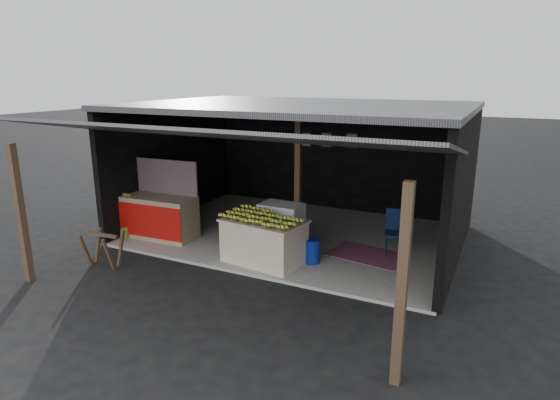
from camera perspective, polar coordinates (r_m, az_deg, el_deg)
The scene contains 13 objects.
ground at distance 8.86m, azimuth -4.77°, elevation -9.09°, with size 80.00×80.00×0.00m, color black.
concrete_slab at distance 10.91m, azimuth 1.98°, elevation -4.17°, with size 7.00×5.00×0.06m, color gray.
shophouse at distance 10.71m, azimuth 2.79°, elevation 6.86°, with size 7.40×7.29×3.02m.
banana_table at distance 9.12m, azimuth -1.97°, elevation -5.00°, with size 1.66×1.15×0.86m.
banana_pile at distance 8.96m, azimuth -2.00°, elevation -1.92°, with size 1.44×0.86×0.17m, color gold, non-canonical shape.
white_crate at distance 9.83m, azimuth 0.17°, elevation -3.19°, with size 0.88×0.62×0.97m.
neighbor_stall at distance 10.83m, azimuth -14.48°, elevation -1.76°, with size 1.71×0.84×1.72m.
green_signboard at distance 11.19m, azimuth -19.16°, elevation -1.67°, with size 0.67×0.04×1.00m, color black.
sawhorse at distance 9.67m, azimuth -20.78°, elevation -5.22°, with size 0.71×0.64×0.68m.
water_barrel at distance 9.16m, azimuth 3.94°, elevation -6.31°, with size 0.30×0.30×0.45m, color navy.
plastic_chair at distance 9.79m, azimuth 13.97°, elevation -3.32°, with size 0.52×0.52×0.93m.
magenta_rug at distance 9.76m, azimuth 10.60°, elevation -6.57°, with size 1.50×1.00×0.01m, color maroon.
picture_frames at distance 12.70m, azimuth 5.85°, elevation 7.30°, with size 1.62×0.04×0.46m.
Camera 1 is at (4.21, -6.91, 3.59)m, focal length 30.00 mm.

